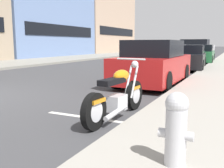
{
  "coord_description": "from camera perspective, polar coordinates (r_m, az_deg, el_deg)",
  "views": [
    {
      "loc": [
        -4.13,
        -6.41,
        1.4
      ],
      "look_at": [
        0.33,
        -4.29,
        0.63
      ],
      "focal_mm": 41.62,
      "sensor_mm": 36.0,
      "label": 1
    }
  ],
  "objects": [
    {
      "name": "crossing_truck",
      "position": [
        38.87,
        17.68,
        7.92
      ],
      "size": [
        2.53,
        5.27,
        1.99
      ],
      "rotation": [
        0.0,
        0.0,
        1.48
      ],
      "color": "#B7B7BC",
      "rests_on": "ground"
    },
    {
      "name": "parking_stall_stripe",
      "position": [
        4.93,
        -3.38,
        -7.62
      ],
      "size": [
        0.12,
        2.2,
        0.01
      ],
      "primitive_type": "cube",
      "color": "silver",
      "rests_on": "ground"
    },
    {
      "name": "parked_car_far_down_curb",
      "position": [
        20.14,
        18.77,
        6.21
      ],
      "size": [
        4.34,
        2.02,
        1.33
      ],
      "rotation": [
        0.0,
        0.0,
        0.04
      ],
      "color": "#236638",
      "rests_on": "ground"
    },
    {
      "name": "parked_motorcycle",
      "position": [
        4.89,
        1.24,
        -2.67
      ],
      "size": [
        2.18,
        0.62,
        1.11
      ],
      "rotation": [
        0.0,
        0.0,
        -0.07
      ],
      "color": "black",
      "rests_on": "ground"
    },
    {
      "name": "fire_hydrant",
      "position": [
        2.79,
        13.91,
        -9.13
      ],
      "size": [
        0.24,
        0.36,
        0.78
      ],
      "color": "#B7B7BC",
      "rests_on": "sidewalk_near_curb"
    },
    {
      "name": "townhouse_far_uphill",
      "position": [
        41.19,
        -3.97,
        16.82
      ],
      "size": [
        13.73,
        8.14,
        14.21
      ],
      "color": "tan",
      "rests_on": "ground"
    },
    {
      "name": "parked_car_mid_block",
      "position": [
        9.09,
        9.18,
        4.4
      ],
      "size": [
        4.14,
        1.86,
        1.51
      ],
      "rotation": [
        0.0,
        0.0,
        -0.01
      ],
      "color": "#AD1919",
      "rests_on": "ground"
    },
    {
      "name": "parked_car_at_intersection",
      "position": [
        14.74,
        16.12,
        5.55
      ],
      "size": [
        4.15,
        2.08,
        1.33
      ],
      "rotation": [
        0.0,
        0.0,
        0.06
      ],
      "color": "black",
      "rests_on": "ground"
    },
    {
      "name": "sidewalk_far_curb",
      "position": [
        21.17,
        -14.75,
        4.98
      ],
      "size": [
        120.0,
        5.0,
        0.14
      ],
      "primitive_type": "cube",
      "color": "gray",
      "rests_on": "ground"
    }
  ]
}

